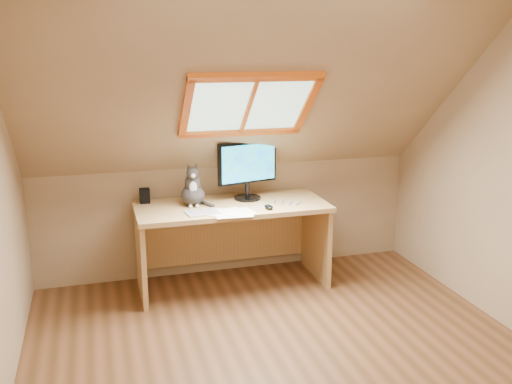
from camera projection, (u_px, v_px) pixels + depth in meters
name	position (u px, v px, depth m)	size (l,w,h in m)	color
ground	(291.00, 365.00, 3.80)	(3.50, 3.50, 0.00)	brown
room_shell	(299.00, 157.00, 3.35)	(3.52, 3.52, 2.41)	tan
desk	(230.00, 227.00, 5.00)	(1.63, 0.71, 0.75)	tan
monitor	(247.00, 167.00, 4.96)	(0.55, 0.23, 0.51)	black
cat	(193.00, 190.00, 4.82)	(0.22, 0.26, 0.37)	#393432
desk_speaker	(145.00, 196.00, 4.91)	(0.09, 0.09, 0.12)	black
graphics_tablet	(202.00, 212.00, 4.62)	(0.26, 0.19, 0.01)	#B2B2B7
mouse	(269.00, 207.00, 4.73)	(0.06, 0.11, 0.03)	black
papers	(235.00, 212.00, 4.63)	(0.35, 0.30, 0.01)	white
cables	(277.00, 204.00, 4.87)	(0.51, 0.26, 0.01)	silver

